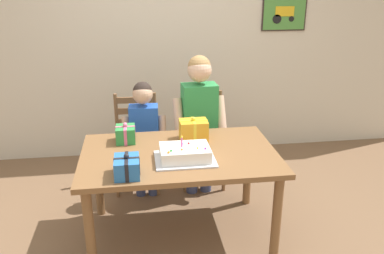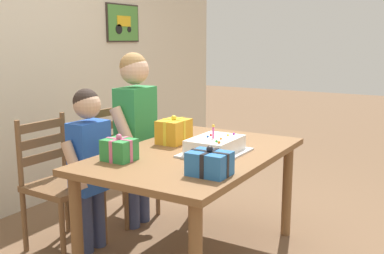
# 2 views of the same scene
# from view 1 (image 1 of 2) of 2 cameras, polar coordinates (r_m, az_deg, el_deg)

# --- Properties ---
(ground_plane) EXTENTS (20.00, 20.00, 0.00)m
(ground_plane) POSITION_cam_1_polar(r_m,az_deg,el_deg) (3.48, -1.66, -14.66)
(ground_plane) COLOR brown
(back_wall) EXTENTS (6.40, 0.11, 2.60)m
(back_wall) POSITION_cam_1_polar(r_m,az_deg,el_deg) (4.63, -4.23, 11.77)
(back_wall) COLOR beige
(back_wall) RESTS_ON ground
(dining_table) EXTENTS (1.49, 0.95, 0.73)m
(dining_table) POSITION_cam_1_polar(r_m,az_deg,el_deg) (3.16, -1.78, -5.11)
(dining_table) COLOR brown
(dining_table) RESTS_ON ground
(birthday_cake) EXTENTS (0.44, 0.34, 0.19)m
(birthday_cake) POSITION_cam_1_polar(r_m,az_deg,el_deg) (2.98, -1.01, -3.77)
(birthday_cake) COLOR silver
(birthday_cake) RESTS_ON dining_table
(gift_box_red_large) EXTENTS (0.17, 0.22, 0.16)m
(gift_box_red_large) POSITION_cam_1_polar(r_m,az_deg,el_deg) (2.79, -9.11, -5.52)
(gift_box_red_large) COLOR #286BB7
(gift_box_red_large) RESTS_ON dining_table
(gift_box_beside_cake) EXTENTS (0.16, 0.18, 0.16)m
(gift_box_beside_cake) POSITION_cam_1_polar(r_m,az_deg,el_deg) (3.34, -9.30, -0.98)
(gift_box_beside_cake) COLOR #2D8E42
(gift_box_beside_cake) RESTS_ON dining_table
(gift_box_corner_small) EXTENTS (0.23, 0.18, 0.20)m
(gift_box_corner_small) POSITION_cam_1_polar(r_m,az_deg,el_deg) (3.34, 0.22, -0.40)
(gift_box_corner_small) COLOR gold
(gift_box_corner_small) RESTS_ON dining_table
(chair_left) EXTENTS (0.43, 0.43, 0.92)m
(chair_left) POSITION_cam_1_polar(r_m,az_deg,el_deg) (4.03, -7.79, -2.07)
(chair_left) COLOR brown
(chair_left) RESTS_ON ground
(chair_right) EXTENTS (0.45, 0.45, 0.92)m
(chair_right) POSITION_cam_1_polar(r_m,az_deg,el_deg) (4.08, 1.48, -1.59)
(chair_right) COLOR brown
(chair_right) RESTS_ON ground
(child_older) EXTENTS (0.50, 0.29, 1.35)m
(child_older) POSITION_cam_1_polar(r_m,az_deg,el_deg) (3.74, 1.03, 2.04)
(child_older) COLOR #38426B
(child_older) RESTS_ON ground
(child_younger) EXTENTS (0.41, 0.24, 1.12)m
(child_younger) POSITION_cam_1_polar(r_m,az_deg,el_deg) (3.74, -6.72, -0.29)
(child_younger) COLOR #38426B
(child_younger) RESTS_ON ground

